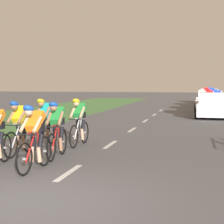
{
  "coord_description": "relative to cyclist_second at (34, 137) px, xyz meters",
  "views": [
    {
      "loc": [
        2.84,
        -5.6,
        1.99
      ],
      "look_at": [
        0.15,
        5.77,
        1.1
      ],
      "focal_mm": 59.85,
      "sensor_mm": 36.0,
      "label": 1
    }
  ],
  "objects": [
    {
      "name": "ground_plane",
      "position": [
        0.82,
        -2.18,
        -0.79
      ],
      "size": [
        160.0,
        160.0,
        0.0
      ],
      "primitive_type": "plane",
      "color": "#56565B"
    },
    {
      "name": "grass_verge",
      "position": [
        -6.65,
        11.82,
        -0.78
      ],
      "size": [
        7.0,
        60.0,
        0.01
      ],
      "primitive_type": "cube",
      "color": "#4C7F42",
      "rests_on": "ground"
    },
    {
      "name": "lane_markings_centre",
      "position": [
        0.82,
        7.99,
        -0.78
      ],
      "size": [
        0.14,
        25.6,
        0.01
      ],
      "color": "white",
      "rests_on": "ground"
    },
    {
      "name": "cyclist_second",
      "position": [
        0.0,
        0.0,
        0.0
      ],
      "size": [
        0.42,
        1.72,
        1.56
      ],
      "color": "black",
      "rests_on": "ground"
    },
    {
      "name": "cyclist_third",
      "position": [
        -1.21,
        1.62,
        0.0
      ],
      "size": [
        0.42,
        1.72,
        1.56
      ],
      "color": "black",
      "rests_on": "ground"
    },
    {
      "name": "cyclist_fourth",
      "position": [
        -0.05,
        1.5,
        0.0
      ],
      "size": [
        0.44,
        1.72,
        1.56
      ],
      "color": "black",
      "rests_on": "ground"
    },
    {
      "name": "cyclist_fifth",
      "position": [
        -1.13,
        3.16,
        0.0
      ],
      "size": [
        0.42,
        1.72,
        1.56
      ],
      "color": "black",
      "rests_on": "ground"
    },
    {
      "name": "cyclist_sixth",
      "position": [
        -0.1,
        3.53,
        0.0
      ],
      "size": [
        0.42,
        1.72,
        1.56
      ],
      "color": "black",
      "rests_on": "ground"
    },
    {
      "name": "police_car_nearest",
      "position": [
        4.41,
        15.02,
        -0.11
      ],
      "size": [
        2.08,
        4.44,
        1.59
      ],
      "color": "white",
      "rests_on": "ground"
    },
    {
      "name": "police_car_second",
      "position": [
        4.4,
        20.04,
        -0.11
      ],
      "size": [
        2.28,
        4.54,
        1.59
      ],
      "color": "white",
      "rests_on": "ground"
    },
    {
      "name": "police_car_third",
      "position": [
        4.4,
        25.5,
        -0.11
      ],
      "size": [
        2.3,
        4.54,
        1.59
      ],
      "color": "white",
      "rests_on": "ground"
    },
    {
      "name": "police_car_furthest",
      "position": [
        4.41,
        31.25,
        -0.11
      ],
      "size": [
        2.19,
        4.49,
        1.59
      ],
      "color": "white",
      "rests_on": "ground"
    }
  ]
}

